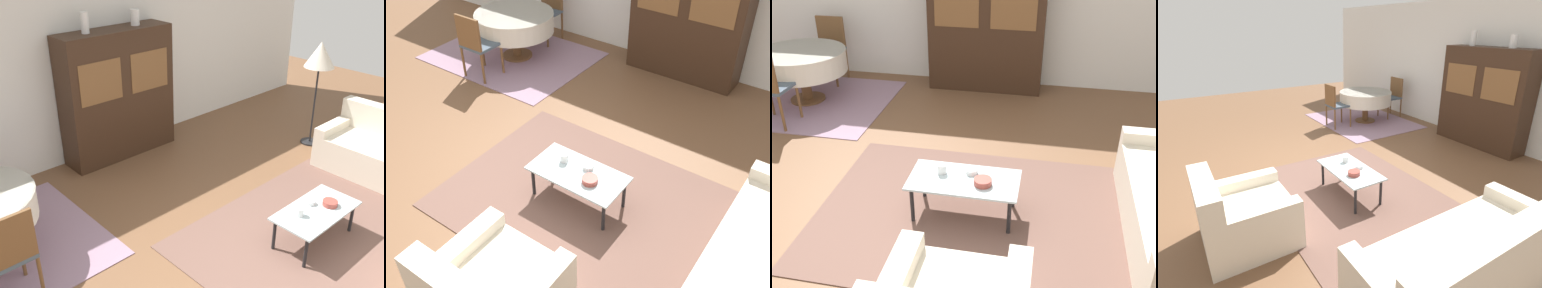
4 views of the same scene
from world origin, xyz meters
The scene contains 16 objects.
ground_plane centered at (0.00, 0.00, 0.00)m, with size 14.00×14.00×0.00m, color brown.
wall_back centered at (0.00, 3.63, 1.35)m, with size 10.00×0.06×2.70m.
area_rug centered at (0.97, 0.22, 0.01)m, with size 2.93×2.15×0.01m.
dining_rug centered at (-1.92, 2.30, 0.01)m, with size 2.49×1.94×0.01m.
couch centered at (2.78, 0.19, 0.30)m, with size 0.87×1.99×0.84m.
armchair centered at (1.07, -1.26, 0.30)m, with size 0.92×0.92×0.81m.
coffee_table centered at (0.86, 0.20, 0.35)m, with size 0.99×0.51×0.38m.
display_cabinet centered at (0.57, 3.34, 0.92)m, with size 1.66×0.48×1.83m.
dining_table centered at (-1.85, 2.33, 0.58)m, with size 1.23×1.23×0.72m.
dining_chair_near centered at (-1.85, 1.50, 0.57)m, with size 0.44×0.44×0.97m.
dining_chair_far centered at (-1.85, 3.17, 0.57)m, with size 0.44×0.44×0.97m.
cup centered at (0.65, 0.26, 0.44)m, with size 0.08×0.08×0.09m.
bowl centered at (1.04, 0.15, 0.42)m, with size 0.16×0.16×0.06m.
bowl_small centered at (0.91, 0.31, 0.41)m, with size 0.11×0.11×0.05m.
vase_tall centered at (0.16, 3.35, 1.97)m, with size 0.10×0.10×0.27m.
vase_short centered at (0.94, 3.35, 1.94)m, with size 0.12×0.12×0.21m.
Camera 4 is at (3.92, -1.71, 2.17)m, focal length 28.00 mm.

